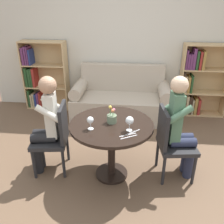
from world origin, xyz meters
The scene contains 17 objects.
ground_plane centered at (0.00, 0.00, 0.00)m, with size 16.00×16.00×0.00m, color brown.
back_wall centered at (0.00, 2.10, 1.35)m, with size 5.20×0.05×2.70m.
round_table centered at (0.00, 0.00, 0.59)m, with size 0.96×0.96×0.73m.
couch centered at (0.00, 1.67, 0.31)m, with size 1.76×0.80×0.92m.
bookshelf_left centered at (-1.59, 1.94, 0.62)m, with size 0.84×0.28×1.31m.
bookshelf_right centered at (1.37, 1.94, 0.62)m, with size 0.84×0.28×1.31m.
chair_left centered at (-0.70, 0.05, 0.49)m, with size 0.47×0.47×0.90m.
chair_right centered at (0.70, 0.08, 0.49)m, with size 0.47×0.47×0.90m.
person_left centered at (-0.79, 0.03, 0.66)m, with size 0.44×0.38×1.25m.
person_right centered at (0.79, 0.10, 0.67)m, with size 0.45×0.38×1.28m.
wine_glass_left centered at (-0.21, -0.15, 0.83)m, with size 0.07×0.07×0.15m.
wine_glass_right centered at (0.21, -0.14, 0.85)m, with size 0.09×0.09×0.17m.
flower_vase centered at (0.00, 0.03, 0.79)m, with size 0.11×0.11×0.20m.
knife_left_setting centered at (0.25, -0.17, 0.73)m, with size 0.14×0.14×0.00m.
fork_left_setting centered at (0.19, -0.23, 0.73)m, with size 0.17×0.10×0.00m.
knife_right_setting centered at (0.20, -0.21, 0.73)m, with size 0.14×0.14×0.00m.
fork_right_setting centered at (0.21, -0.27, 0.73)m, with size 0.17×0.11×0.00m.
Camera 1 is at (0.25, -2.35, 2.01)m, focal length 38.00 mm.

